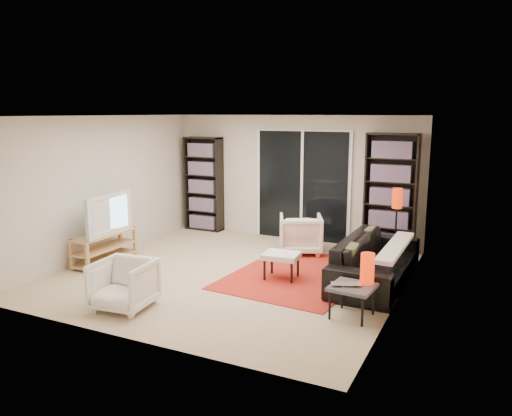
% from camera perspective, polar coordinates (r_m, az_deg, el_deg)
% --- Properties ---
extents(floor, '(5.00, 5.00, 0.00)m').
position_cam_1_polar(floor, '(7.79, -2.64, -7.46)').
color(floor, beige).
rests_on(floor, ground).
extents(wall_back, '(5.00, 0.02, 2.40)m').
position_cam_1_polar(wall_back, '(9.75, 4.31, 3.48)').
color(wall_back, beige).
rests_on(wall_back, ground).
extents(wall_front, '(5.00, 0.02, 2.40)m').
position_cam_1_polar(wall_front, '(5.48, -15.28, -2.72)').
color(wall_front, beige).
rests_on(wall_front, ground).
extents(wall_left, '(0.02, 5.00, 2.40)m').
position_cam_1_polar(wall_left, '(8.96, -16.93, 2.38)').
color(wall_left, beige).
rests_on(wall_left, ground).
extents(wall_right, '(0.02, 5.00, 2.40)m').
position_cam_1_polar(wall_right, '(6.70, 16.43, -0.34)').
color(wall_right, beige).
rests_on(wall_right, ground).
extents(ceiling, '(5.00, 5.00, 0.02)m').
position_cam_1_polar(ceiling, '(7.40, -2.80, 10.47)').
color(ceiling, white).
rests_on(ceiling, wall_back).
extents(sliding_door, '(1.92, 0.08, 2.16)m').
position_cam_1_polar(sliding_door, '(9.66, 5.32, 2.50)').
color(sliding_door, white).
rests_on(sliding_door, ground).
extents(bookshelf_left, '(0.80, 0.30, 1.95)m').
position_cam_1_polar(bookshelf_left, '(10.50, -6.00, 2.75)').
color(bookshelf_left, black).
rests_on(bookshelf_left, ground).
extents(bookshelf_right, '(0.90, 0.30, 2.10)m').
position_cam_1_polar(bookshelf_right, '(9.09, 15.12, 1.64)').
color(bookshelf_right, black).
rests_on(bookshelf_right, ground).
extents(tv_stand, '(0.39, 1.21, 0.50)m').
position_cam_1_polar(tv_stand, '(8.65, -16.90, -4.26)').
color(tv_stand, tan).
rests_on(tv_stand, floor).
extents(tv, '(0.25, 1.15, 0.65)m').
position_cam_1_polar(tv, '(8.51, -17.01, -0.61)').
color(tv, black).
rests_on(tv, tv_stand).
extents(rug, '(2.01, 2.61, 0.01)m').
position_cam_1_polar(rug, '(7.73, 4.84, -7.60)').
color(rug, '#B42619').
rests_on(rug, floor).
extents(sofa, '(0.92, 2.28, 0.66)m').
position_cam_1_polar(sofa, '(7.53, 13.54, -5.80)').
color(sofa, black).
rests_on(sofa, floor).
extents(armchair_back, '(0.97, 0.98, 0.68)m').
position_cam_1_polar(armchair_back, '(8.85, 5.12, -2.96)').
color(armchair_back, white).
rests_on(armchair_back, floor).
extents(armchair_front, '(0.75, 0.76, 0.63)m').
position_cam_1_polar(armchair_front, '(6.57, -14.88, -8.47)').
color(armchair_front, white).
rests_on(armchair_front, floor).
extents(ottoman, '(0.56, 0.47, 0.40)m').
position_cam_1_polar(ottoman, '(7.44, 2.93, -5.60)').
color(ottoman, white).
rests_on(ottoman, floor).
extents(side_table, '(0.55, 0.55, 0.40)m').
position_cam_1_polar(side_table, '(6.20, 10.96, -9.08)').
color(side_table, '#46464A').
rests_on(side_table, floor).
extents(laptop, '(0.42, 0.35, 0.03)m').
position_cam_1_polar(laptop, '(6.12, 10.32, -8.76)').
color(laptop, silver).
rests_on(laptop, side_table).
extents(table_lamp, '(0.17, 0.17, 0.38)m').
position_cam_1_polar(table_lamp, '(6.24, 12.61, -6.76)').
color(table_lamp, red).
rests_on(table_lamp, side_table).
extents(floor_lamp, '(0.18, 0.18, 1.23)m').
position_cam_1_polar(floor_lamp, '(8.55, 15.81, 0.13)').
color(floor_lamp, black).
rests_on(floor_lamp, floor).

